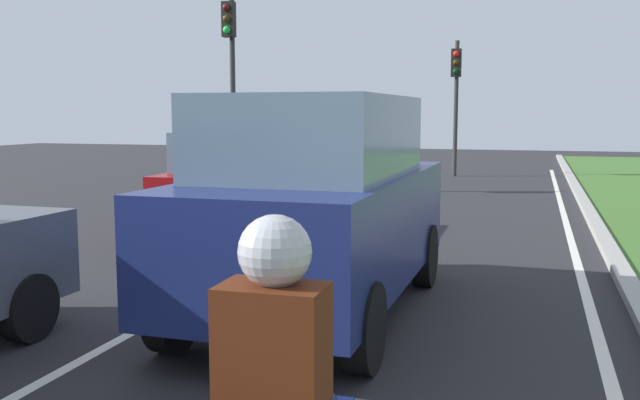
% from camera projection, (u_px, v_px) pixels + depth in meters
% --- Properties ---
extents(ground_plane, '(60.00, 60.00, 0.00)m').
position_uv_depth(ground_plane, '(349.00, 238.00, 12.04)').
color(ground_plane, '#262628').
extents(lane_line_center, '(0.12, 32.00, 0.01)m').
position_uv_depth(lane_line_center, '(310.00, 235.00, 12.24)').
color(lane_line_center, silver).
rests_on(lane_line_center, ground).
extents(lane_line_right_edge, '(0.12, 32.00, 0.01)m').
position_uv_depth(lane_line_right_edge, '(573.00, 249.00, 11.01)').
color(lane_line_right_edge, silver).
rests_on(lane_line_right_edge, ground).
extents(curb_right, '(0.24, 48.00, 0.12)m').
position_uv_depth(curb_right, '(608.00, 247.00, 10.86)').
color(curb_right, '#9E9B93').
rests_on(curb_right, ground).
extents(car_suv_ahead, '(2.02, 4.52, 2.28)m').
position_uv_depth(car_suv_ahead, '(318.00, 205.00, 7.32)').
color(car_suv_ahead, navy).
rests_on(car_suv_ahead, ground).
extents(car_hatchback_far, '(1.76, 3.72, 1.78)m').
position_uv_depth(car_hatchback_far, '(235.00, 182.00, 12.71)').
color(car_hatchback_far, maroon).
rests_on(car_hatchback_far, ground).
extents(rider_person, '(0.50, 0.40, 1.16)m').
position_uv_depth(rider_person, '(276.00, 358.00, 2.69)').
color(rider_person, '#4C1E0C').
rests_on(rider_person, ground).
extents(traffic_light_overhead_left, '(0.32, 0.50, 5.22)m').
position_uv_depth(traffic_light_overhead_left, '(231.00, 59.00, 18.52)').
color(traffic_light_overhead_left, '#2D2D2D').
rests_on(traffic_light_overhead_left, ground).
extents(traffic_light_far_median, '(0.32, 0.50, 4.45)m').
position_uv_depth(traffic_light_far_median, '(456.00, 85.00, 23.20)').
color(traffic_light_far_median, '#2D2D2D').
rests_on(traffic_light_far_median, ground).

